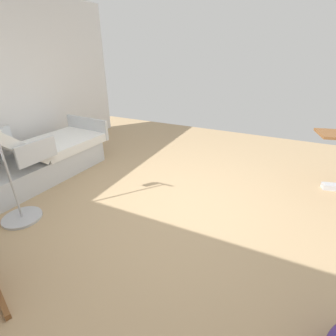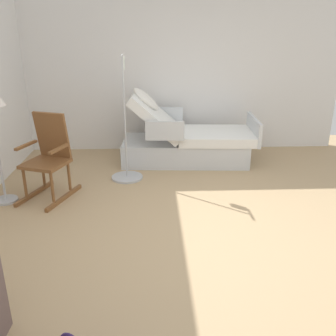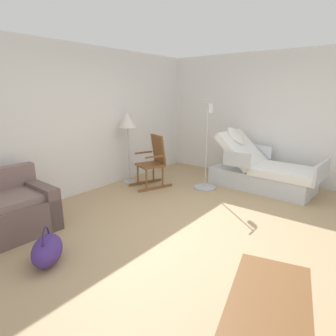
% 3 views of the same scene
% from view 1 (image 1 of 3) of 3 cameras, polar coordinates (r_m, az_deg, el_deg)
% --- Properties ---
extents(ground_plane, '(7.31, 7.31, 0.00)m').
position_cam_1_polar(ground_plane, '(3.13, 0.09, -10.16)').
color(ground_plane, tan).
extents(hospital_bed, '(1.09, 2.11, 1.21)m').
position_cam_1_polar(hospital_bed, '(4.32, -27.63, 2.18)').
color(hospital_bed, silver).
rests_on(hospital_bed, ground).
extents(iv_pole, '(0.44, 0.44, 1.69)m').
position_cam_1_polar(iv_pole, '(3.37, -31.58, -6.51)').
color(iv_pole, '#B2B5BA').
rests_on(iv_pole, ground).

